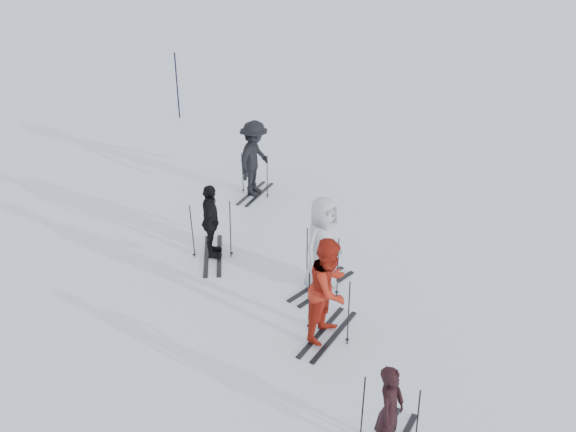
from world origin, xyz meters
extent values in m
plane|color=silver|center=(0.00, 0.00, 0.00)|extent=(120.00, 120.00, 0.00)
imported|color=black|center=(1.86, -4.40, 0.75)|extent=(0.55, 0.65, 1.50)
imported|color=#9D2011|center=(0.94, -1.75, 0.99)|extent=(1.09, 1.19, 1.97)
imported|color=#A7ADB1|center=(0.78, -0.18, 0.99)|extent=(1.09, 1.16, 1.99)
imported|color=black|center=(-1.67, 0.87, 0.84)|extent=(0.57, 1.04, 1.68)
imported|color=black|center=(-1.12, 4.12, 1.00)|extent=(1.14, 1.47, 2.00)
cylinder|color=black|center=(-4.58, 10.21, 1.14)|extent=(0.06, 0.06, 2.29)
camera|label=1|loc=(0.95, -11.21, 7.35)|focal=40.00mm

